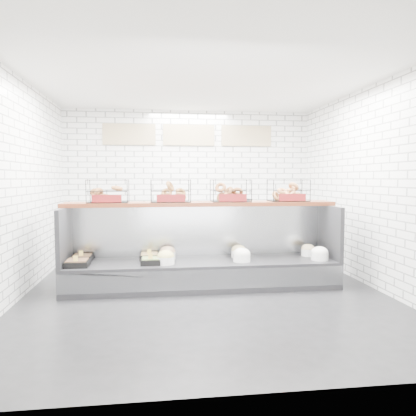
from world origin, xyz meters
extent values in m
plane|color=black|center=(0.00, 0.00, 0.00)|extent=(5.50, 5.50, 0.00)
cube|color=white|center=(0.00, 2.75, 1.50)|extent=(5.00, 0.02, 3.00)
cube|color=white|center=(-2.50, 0.00, 1.50)|extent=(0.02, 5.50, 3.00)
cube|color=white|center=(2.50, 0.00, 1.50)|extent=(0.02, 5.50, 3.00)
cube|color=white|center=(0.00, 0.00, 3.00)|extent=(5.00, 5.50, 0.02)
cube|color=tan|center=(-1.20, 2.72, 2.50)|extent=(1.05, 0.03, 0.42)
cube|color=tan|center=(0.00, 2.72, 2.50)|extent=(1.05, 0.03, 0.42)
cube|color=tan|center=(1.20, 2.72, 2.50)|extent=(1.05, 0.03, 0.42)
cube|color=black|center=(0.00, 0.30, 0.20)|extent=(4.00, 0.90, 0.40)
cube|color=#93969B|center=(0.00, -0.14, 0.22)|extent=(4.00, 0.03, 0.28)
cube|color=#93969B|center=(0.00, 0.71, 0.80)|extent=(4.00, 0.08, 0.80)
cube|color=black|center=(-1.97, 0.30, 0.80)|extent=(0.06, 0.90, 0.80)
cube|color=black|center=(1.97, 0.30, 0.80)|extent=(0.06, 0.90, 0.80)
cube|color=black|center=(-1.77, 0.11, 0.44)|extent=(0.32, 0.32, 0.08)
cube|color=brown|center=(-1.77, 0.11, 0.48)|extent=(0.28, 0.28, 0.04)
cube|color=#FFD658|center=(-1.77, 0.00, 0.53)|extent=(0.06, 0.01, 0.08)
cube|color=black|center=(-1.77, 0.49, 0.44)|extent=(0.29, 0.29, 0.08)
cube|color=brown|center=(-1.77, 0.49, 0.48)|extent=(0.24, 0.24, 0.04)
cube|color=#FFD658|center=(-1.77, 0.39, 0.53)|extent=(0.06, 0.01, 0.08)
cube|color=black|center=(-0.76, 0.13, 0.44)|extent=(0.27, 0.27, 0.08)
cube|color=#7D9A4E|center=(-0.76, 0.13, 0.48)|extent=(0.23, 0.23, 0.04)
cube|color=#FFD658|center=(-0.76, 0.03, 0.53)|extent=(0.06, 0.01, 0.08)
cube|color=black|center=(-0.78, 0.49, 0.44)|extent=(0.29, 0.29, 0.08)
cube|color=#ECC679|center=(-0.78, 0.49, 0.48)|extent=(0.24, 0.24, 0.04)
cube|color=#FFD658|center=(-0.78, 0.39, 0.53)|extent=(0.06, 0.01, 0.08)
cylinder|color=white|center=(-0.55, 0.10, 0.46)|extent=(0.25, 0.25, 0.11)
ellipsoid|color=#CEC269|center=(-0.55, 0.10, 0.52)|extent=(0.25, 0.25, 0.17)
cylinder|color=white|center=(-0.51, 0.48, 0.46)|extent=(0.24, 0.24, 0.11)
ellipsoid|color=#D4AB82|center=(-0.51, 0.48, 0.52)|extent=(0.24, 0.24, 0.17)
cylinder|color=white|center=(0.56, 0.15, 0.46)|extent=(0.26, 0.26, 0.11)
ellipsoid|color=white|center=(0.56, 0.15, 0.52)|extent=(0.25, 0.25, 0.18)
cylinder|color=white|center=(0.58, 0.47, 0.46)|extent=(0.23, 0.23, 0.11)
ellipsoid|color=#D4C282|center=(0.58, 0.47, 0.52)|extent=(0.23, 0.23, 0.16)
cylinder|color=white|center=(1.74, 0.11, 0.46)|extent=(0.26, 0.26, 0.11)
ellipsoid|color=white|center=(1.74, 0.11, 0.52)|extent=(0.25, 0.25, 0.18)
cylinder|color=white|center=(1.69, 0.44, 0.46)|extent=(0.21, 0.21, 0.11)
ellipsoid|color=#D8BB85|center=(1.69, 0.44, 0.52)|extent=(0.21, 0.21, 0.15)
cube|color=#4D1F10|center=(0.00, 0.52, 1.23)|extent=(4.10, 0.50, 0.06)
cube|color=black|center=(-1.38, 0.52, 1.43)|extent=(0.60, 0.38, 0.34)
cube|color=maroon|center=(-1.38, 0.32, 1.33)|extent=(0.42, 0.02, 0.11)
cube|color=black|center=(-0.46, 0.52, 1.43)|extent=(0.60, 0.38, 0.34)
cube|color=maroon|center=(-0.46, 0.32, 1.33)|extent=(0.42, 0.02, 0.11)
cube|color=black|center=(0.46, 0.52, 1.43)|extent=(0.60, 0.38, 0.34)
cube|color=maroon|center=(0.46, 0.32, 1.33)|extent=(0.42, 0.02, 0.11)
cube|color=black|center=(1.38, 0.52, 1.43)|extent=(0.60, 0.38, 0.34)
cube|color=maroon|center=(1.38, 0.32, 1.33)|extent=(0.42, 0.02, 0.11)
cube|color=#93969B|center=(0.00, 2.43, 0.45)|extent=(4.00, 0.60, 0.90)
cube|color=black|center=(-1.27, 2.44, 1.02)|extent=(0.40, 0.30, 0.24)
cube|color=silver|center=(-0.59, 2.40, 0.99)|extent=(0.35, 0.28, 0.18)
cylinder|color=#C34430|center=(0.73, 2.39, 1.01)|extent=(0.09, 0.09, 0.22)
cube|color=black|center=(1.10, 2.49, 1.05)|extent=(0.30, 0.30, 0.30)
camera|label=1|loc=(-0.68, -5.61, 1.62)|focal=35.00mm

